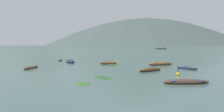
# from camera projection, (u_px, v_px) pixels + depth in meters

# --- Properties ---
(ground_plane) EXTENTS (6000.00, 6000.00, 0.00)m
(ground_plane) POSITION_uv_depth(u_px,v_px,m) (115.00, 45.00, 1504.75)
(ground_plane) COLOR #425B56
(mountain_1) EXTENTS (1313.07, 1313.07, 347.01)m
(mountain_1) POSITION_uv_depth(u_px,v_px,m) (40.00, 28.00, 1817.91)
(mountain_1) COLOR #56665B
(mountain_1) RESTS_ON ground
(mountain_2) EXTENTS (1636.85, 1636.85, 508.90)m
(mountain_2) POSITION_uv_depth(u_px,v_px,m) (135.00, 16.00, 1566.80)
(mountain_2) COLOR #4C5B56
(mountain_2) RESTS_ON ground
(mountain_3) EXTENTS (750.93, 750.93, 182.70)m
(mountain_3) POSITION_uv_depth(u_px,v_px,m) (195.00, 36.00, 1721.72)
(mountain_3) COLOR #4C5B56
(mountain_3) RESTS_ON ground
(rowboat_0) EXTENTS (1.40, 3.21, 0.48)m
(rowboat_0) POSITION_uv_depth(u_px,v_px,m) (31.00, 67.00, 26.13)
(rowboat_0) COLOR brown
(rowboat_0) RESTS_ON ground
(rowboat_1) EXTENTS (1.84, 3.18, 0.41)m
(rowboat_1) POSITION_uv_depth(u_px,v_px,m) (60.00, 60.00, 39.17)
(rowboat_1) COLOR #2D2826
(rowboat_1) RESTS_ON ground
(rowboat_2) EXTENTS (4.63, 2.65, 0.65)m
(rowboat_2) POSITION_uv_depth(u_px,v_px,m) (161.00, 64.00, 30.80)
(rowboat_2) COLOR brown
(rowboat_2) RESTS_ON ground
(rowboat_3) EXTENTS (3.12, 4.49, 0.73)m
(rowboat_3) POSITION_uv_depth(u_px,v_px,m) (70.00, 61.00, 35.42)
(rowboat_3) COLOR navy
(rowboat_3) RESTS_ON ground
(rowboat_4) EXTENTS (3.27, 1.80, 0.62)m
(rowboat_4) POSITION_uv_depth(u_px,v_px,m) (108.00, 63.00, 32.00)
(rowboat_4) COLOR brown
(rowboat_4) RESTS_ON ground
(rowboat_5) EXTENTS (2.72, 3.16, 0.48)m
(rowboat_5) POSITION_uv_depth(u_px,v_px,m) (187.00, 68.00, 25.80)
(rowboat_5) COLOR navy
(rowboat_5) RESTS_ON ground
(rowboat_6) EXTENTS (4.19, 1.28, 0.47)m
(rowboat_6) POSITION_uv_depth(u_px,v_px,m) (186.00, 82.00, 15.98)
(rowboat_6) COLOR #4C3323
(rowboat_6) RESTS_ON ground
(rowboat_7) EXTENTS (3.68, 2.96, 0.54)m
(rowboat_7) POSITION_uv_depth(u_px,v_px,m) (150.00, 70.00, 23.64)
(rowboat_7) COLOR #4C3323
(rowboat_7) RESTS_ON ground
(ferry_0) EXTENTS (9.60, 5.40, 2.54)m
(ferry_0) POSITION_uv_depth(u_px,v_px,m) (161.00, 48.00, 151.38)
(ferry_0) COLOR brown
(ferry_0) RESTS_ON ground
(mooring_buoy) EXTENTS (0.46, 0.46, 1.01)m
(mooring_buoy) POSITION_uv_depth(u_px,v_px,m) (178.00, 74.00, 20.36)
(mooring_buoy) COLOR yellow
(mooring_buoy) RESTS_ON ground
(weed_patch_0) EXTENTS (2.59, 2.98, 0.14)m
(weed_patch_0) POSITION_uv_depth(u_px,v_px,m) (103.00, 78.00, 18.79)
(weed_patch_0) COLOR #2D5628
(weed_patch_0) RESTS_ON ground
(weed_patch_1) EXTENTS (2.59, 2.28, 0.14)m
(weed_patch_1) POSITION_uv_depth(u_px,v_px,m) (114.00, 65.00, 31.09)
(weed_patch_1) COLOR #2D5628
(weed_patch_1) RESTS_ON ground
(weed_patch_2) EXTENTS (4.10, 3.70, 0.14)m
(weed_patch_2) POSITION_uv_depth(u_px,v_px,m) (112.00, 62.00, 35.64)
(weed_patch_2) COLOR #477033
(weed_patch_2) RESTS_ON ground
(weed_patch_3) EXTENTS (1.55, 1.93, 0.14)m
(weed_patch_3) POSITION_uv_depth(u_px,v_px,m) (84.00, 84.00, 15.76)
(weed_patch_3) COLOR #38662D
(weed_patch_3) RESTS_ON ground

